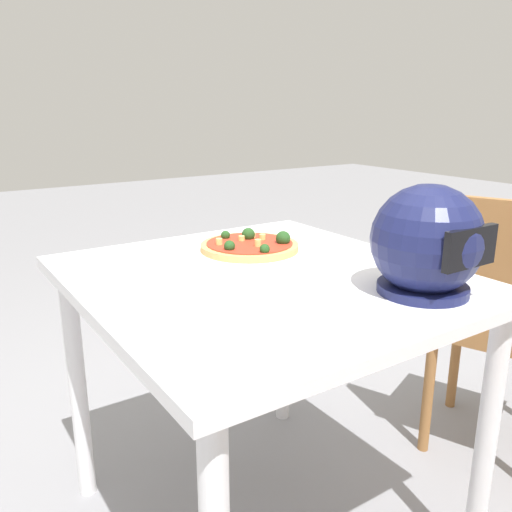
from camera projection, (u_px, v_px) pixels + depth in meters
The scene contains 5 objects.
dining_table at pixel (263, 312), 1.34m from camera, with size 0.87×0.95×0.76m.
pizza_plate at pixel (250, 252), 1.49m from camera, with size 0.32×0.32×0.01m, color white.
pizza at pixel (250, 245), 1.48m from camera, with size 0.27×0.27×0.05m.
motorcycle_helmet at pixel (427, 242), 1.15m from camera, with size 0.24×0.24×0.24m.
chair_side at pixel (497, 318), 1.69m from camera, with size 0.52×0.52×0.90m.
Camera 1 is at (0.70, 1.03, 1.16)m, focal length 37.19 mm.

